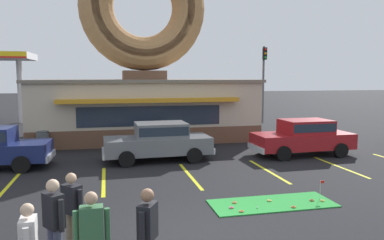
{
  "coord_description": "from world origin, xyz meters",
  "views": [
    {
      "loc": [
        -1.45,
        -7.7,
        3.5
      ],
      "look_at": [
        1.46,
        5.0,
        2.0
      ],
      "focal_mm": 35.0,
      "sensor_mm": 36.0,
      "label": 1
    }
  ],
  "objects_px": {
    "golf_ball": "(257,207)",
    "pedestrian_leather_jacket_man": "(72,208)",
    "trash_bin": "(43,141)",
    "pedestrian_hooded_kid": "(54,221)",
    "putting_flag_pin": "(321,185)",
    "traffic_light_pole": "(264,74)",
    "car_red": "(303,136)",
    "car_grey": "(159,140)",
    "pedestrian_beanie_man": "(148,233)",
    "pedestrian_blue_sweater_man": "(92,235)"
  },
  "relations": [
    {
      "from": "golf_ball",
      "to": "putting_flag_pin",
      "type": "relative_size",
      "value": 0.08
    },
    {
      "from": "car_red",
      "to": "trash_bin",
      "type": "xyz_separation_m",
      "value": [
        -11.54,
        3.4,
        -0.37
      ]
    },
    {
      "from": "trash_bin",
      "to": "traffic_light_pole",
      "type": "relative_size",
      "value": 0.17
    },
    {
      "from": "car_grey",
      "to": "pedestrian_beanie_man",
      "type": "relative_size",
      "value": 2.73
    },
    {
      "from": "car_red",
      "to": "trash_bin",
      "type": "distance_m",
      "value": 12.04
    },
    {
      "from": "car_red",
      "to": "pedestrian_beanie_man",
      "type": "distance_m",
      "value": 12.1
    },
    {
      "from": "golf_ball",
      "to": "putting_flag_pin",
      "type": "xyz_separation_m",
      "value": [
        2.08,
        0.31,
        0.39
      ]
    },
    {
      "from": "putting_flag_pin",
      "to": "traffic_light_pole",
      "type": "distance_m",
      "value": 18.51
    },
    {
      "from": "pedestrian_blue_sweater_man",
      "to": "pedestrian_beanie_man",
      "type": "xyz_separation_m",
      "value": [
        0.9,
        -0.17,
        0.02
      ]
    },
    {
      "from": "golf_ball",
      "to": "pedestrian_hooded_kid",
      "type": "distance_m",
      "value": 5.37
    },
    {
      "from": "car_red",
      "to": "pedestrian_beanie_man",
      "type": "bearing_deg",
      "value": -131.25
    },
    {
      "from": "golf_ball",
      "to": "pedestrian_blue_sweater_man",
      "type": "xyz_separation_m",
      "value": [
        -4.13,
        -2.86,
        0.86
      ]
    },
    {
      "from": "putting_flag_pin",
      "to": "pedestrian_hooded_kid",
      "type": "bearing_deg",
      "value": -159.83
    },
    {
      "from": "pedestrian_blue_sweater_man",
      "to": "pedestrian_hooded_kid",
      "type": "bearing_deg",
      "value": 136.25
    },
    {
      "from": "putting_flag_pin",
      "to": "pedestrian_leather_jacket_man",
      "type": "xyz_separation_m",
      "value": [
        -6.64,
        -1.71,
        0.45
      ]
    },
    {
      "from": "pedestrian_beanie_man",
      "to": "putting_flag_pin",
      "type": "bearing_deg",
      "value": 32.15
    },
    {
      "from": "golf_ball",
      "to": "pedestrian_leather_jacket_man",
      "type": "relative_size",
      "value": 0.03
    },
    {
      "from": "pedestrian_leather_jacket_man",
      "to": "pedestrian_beanie_man",
      "type": "bearing_deg",
      "value": -50.57
    },
    {
      "from": "pedestrian_leather_jacket_man",
      "to": "trash_bin",
      "type": "xyz_separation_m",
      "value": [
        -2.23,
        10.87,
        -0.39
      ]
    },
    {
      "from": "traffic_light_pole",
      "to": "pedestrian_blue_sweater_man",
      "type": "bearing_deg",
      "value": -120.32
    },
    {
      "from": "putting_flag_pin",
      "to": "traffic_light_pole",
      "type": "bearing_deg",
      "value": 71.59
    },
    {
      "from": "golf_ball",
      "to": "traffic_light_pole",
      "type": "relative_size",
      "value": 0.01
    },
    {
      "from": "pedestrian_blue_sweater_man",
      "to": "pedestrian_beanie_man",
      "type": "height_order",
      "value": "pedestrian_beanie_man"
    },
    {
      "from": "car_red",
      "to": "pedestrian_hooded_kid",
      "type": "bearing_deg",
      "value": -139.05
    },
    {
      "from": "car_grey",
      "to": "traffic_light_pole",
      "type": "height_order",
      "value": "traffic_light_pole"
    },
    {
      "from": "pedestrian_hooded_kid",
      "to": "pedestrian_beanie_man",
      "type": "relative_size",
      "value": 1.02
    },
    {
      "from": "car_red",
      "to": "pedestrian_beanie_man",
      "type": "height_order",
      "value": "pedestrian_beanie_man"
    },
    {
      "from": "pedestrian_blue_sweater_man",
      "to": "pedestrian_hooded_kid",
      "type": "relative_size",
      "value": 0.96
    },
    {
      "from": "car_grey",
      "to": "trash_bin",
      "type": "distance_m",
      "value": 5.9
    },
    {
      "from": "golf_ball",
      "to": "pedestrian_beanie_man",
      "type": "distance_m",
      "value": 4.51
    },
    {
      "from": "car_red",
      "to": "traffic_light_pole",
      "type": "height_order",
      "value": "traffic_light_pole"
    },
    {
      "from": "pedestrian_leather_jacket_man",
      "to": "trash_bin",
      "type": "bearing_deg",
      "value": 101.58
    },
    {
      "from": "pedestrian_beanie_man",
      "to": "traffic_light_pole",
      "type": "bearing_deg",
      "value": 61.79
    },
    {
      "from": "trash_bin",
      "to": "traffic_light_pole",
      "type": "xyz_separation_m",
      "value": [
        14.63,
        8.13,
        3.21
      ]
    },
    {
      "from": "pedestrian_hooded_kid",
      "to": "putting_flag_pin",
      "type": "bearing_deg",
      "value": 20.17
    },
    {
      "from": "pedestrian_beanie_man",
      "to": "traffic_light_pole",
      "type": "distance_m",
      "value": 23.56
    },
    {
      "from": "car_red",
      "to": "car_grey",
      "type": "relative_size",
      "value": 1.0
    },
    {
      "from": "trash_bin",
      "to": "traffic_light_pole",
      "type": "bearing_deg",
      "value": 29.06
    },
    {
      "from": "car_grey",
      "to": "pedestrian_leather_jacket_man",
      "type": "height_order",
      "value": "pedestrian_leather_jacket_man"
    },
    {
      "from": "pedestrian_hooded_kid",
      "to": "pedestrian_beanie_man",
      "type": "distance_m",
      "value": 1.77
    },
    {
      "from": "golf_ball",
      "to": "pedestrian_beanie_man",
      "type": "relative_size",
      "value": 0.02
    },
    {
      "from": "golf_ball",
      "to": "car_grey",
      "type": "distance_m",
      "value": 6.72
    },
    {
      "from": "pedestrian_blue_sweater_man",
      "to": "trash_bin",
      "type": "bearing_deg",
      "value": 102.19
    },
    {
      "from": "golf_ball",
      "to": "pedestrian_leather_jacket_man",
      "type": "bearing_deg",
      "value": -162.97
    },
    {
      "from": "putting_flag_pin",
      "to": "car_grey",
      "type": "height_order",
      "value": "car_grey"
    },
    {
      "from": "car_grey",
      "to": "pedestrian_beanie_man",
      "type": "bearing_deg",
      "value": -98.95
    },
    {
      "from": "car_grey",
      "to": "pedestrian_leather_jacket_man",
      "type": "relative_size",
      "value": 2.85
    },
    {
      "from": "pedestrian_hooded_kid",
      "to": "pedestrian_blue_sweater_man",
      "type": "bearing_deg",
      "value": -43.75
    },
    {
      "from": "trash_bin",
      "to": "pedestrian_blue_sweater_man",
      "type": "bearing_deg",
      "value": -77.81
    },
    {
      "from": "pedestrian_blue_sweater_man",
      "to": "trash_bin",
      "type": "xyz_separation_m",
      "value": [
        -2.66,
        12.33,
        -0.41
      ]
    }
  ]
}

